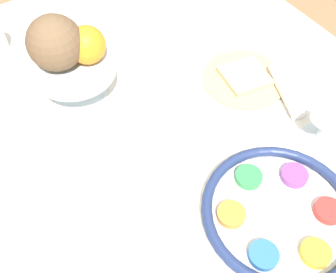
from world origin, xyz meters
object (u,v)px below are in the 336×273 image
object	(u,v)px
seder_plate	(280,213)
fruit_stand	(75,70)
wine_glass	(330,111)
napkin_roll	(287,90)
orange_fruit	(87,45)
bread_plate	(244,78)
coconut	(55,43)
cup_mid	(153,131)

from	to	relation	value
seder_plate	fruit_stand	world-z (taller)	fruit_stand
wine_glass	napkin_roll	distance (m)	0.14
orange_fruit	bread_plate	world-z (taller)	orange_fruit
fruit_stand	coconut	world-z (taller)	coconut
wine_glass	fruit_stand	bearing A→B (deg)	44.03
coconut	napkin_roll	world-z (taller)	coconut
coconut	bread_plate	xyz separation A→B (m)	(-0.17, -0.37, -0.15)
fruit_stand	napkin_roll	xyz separation A→B (m)	(-0.26, -0.39, -0.06)
seder_plate	bread_plate	size ratio (longest dim) A/B	1.46
fruit_stand	napkin_roll	world-z (taller)	fruit_stand
cup_mid	fruit_stand	bearing A→B (deg)	19.64
wine_glass	napkin_roll	xyz separation A→B (m)	(0.13, -0.03, -0.07)
coconut	napkin_roll	xyz separation A→B (m)	(-0.26, -0.42, -0.14)
wine_glass	bread_plate	bearing A→B (deg)	6.21
orange_fruit	fruit_stand	bearing A→B (deg)	63.02
coconut	bread_plate	size ratio (longest dim) A/B	0.58
seder_plate	bread_plate	xyz separation A→B (m)	(0.31, -0.17, -0.01)
fruit_stand	napkin_roll	size ratio (longest dim) A/B	1.17
seder_plate	orange_fruit	distance (m)	0.50
orange_fruit	cup_mid	bearing A→B (deg)	-167.80
bread_plate	coconut	bearing A→B (deg)	65.48
fruit_stand	napkin_roll	bearing A→B (deg)	-122.91
napkin_roll	cup_mid	world-z (taller)	cup_mid
coconut	orange_fruit	bearing A→B (deg)	-108.37
seder_plate	fruit_stand	size ratio (longest dim) A/B	1.59
fruit_stand	cup_mid	xyz separation A→B (m)	(-0.20, -0.07, -0.04)
cup_mid	bread_plate	bearing A→B (deg)	-81.89
seder_plate	wine_glass	bearing A→B (deg)	-64.19
bread_plate	napkin_roll	size ratio (longest dim) A/B	1.27
seder_plate	fruit_stand	xyz separation A→B (m)	(0.47, 0.18, 0.06)
seder_plate	wine_glass	world-z (taller)	wine_glass
fruit_stand	cup_mid	bearing A→B (deg)	-160.36
fruit_stand	orange_fruit	distance (m)	0.07
orange_fruit	wine_glass	bearing A→B (deg)	-137.33
seder_plate	napkin_roll	size ratio (longest dim) A/B	1.86
orange_fruit	coconut	distance (m)	0.06
bread_plate	cup_mid	world-z (taller)	cup_mid
seder_plate	bread_plate	distance (m)	0.35
wine_glass	fruit_stand	world-z (taller)	wine_glass
seder_plate	orange_fruit	bearing A→B (deg)	17.33
fruit_stand	coconut	distance (m)	0.09
wine_glass	bread_plate	size ratio (longest dim) A/B	0.63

